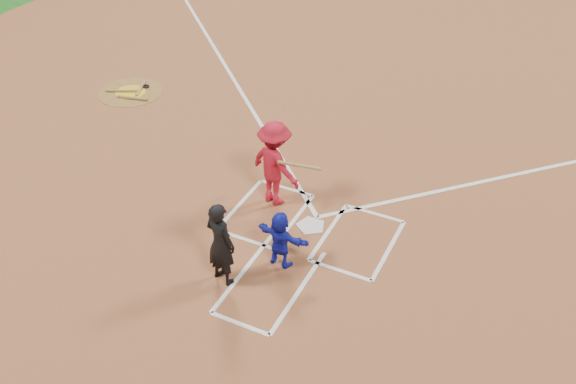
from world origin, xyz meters
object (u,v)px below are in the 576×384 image
at_px(on_deck_circle, 131,92).
at_px(umpire, 220,243).
at_px(home_plate, 311,226).
at_px(batter_at_plate, 275,164).
at_px(catcher, 280,239).

xyz_separation_m(on_deck_circle, umpire, (5.83, -4.99, 0.82)).
relative_size(home_plate, batter_at_plate, 0.33).
bearing_deg(catcher, umpire, 54.17).
bearing_deg(umpire, home_plate, -96.34).
relative_size(catcher, batter_at_plate, 0.62).
relative_size(home_plate, catcher, 0.53).
xyz_separation_m(home_plate, umpire, (-0.78, -2.01, 0.81)).
bearing_deg(batter_at_plate, on_deck_circle, 155.53).
bearing_deg(on_deck_circle, catcher, -32.57).
height_order(home_plate, umpire, umpire).
relative_size(on_deck_circle, catcher, 1.51).
height_order(catcher, umpire, umpire).
xyz_separation_m(home_plate, batter_at_plate, (-0.99, 0.42, 0.90)).
bearing_deg(home_plate, catcher, 87.38).
bearing_deg(batter_at_plate, umpire, -85.04).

